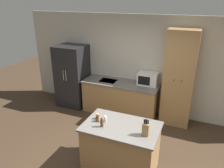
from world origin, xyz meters
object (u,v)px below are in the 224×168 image
object	(u,v)px
spice_bottle_tall_dark	(97,119)
spice_bottle_short_red	(105,119)
pantry_cabinet	(179,79)
knife_block	(146,129)
microwave	(148,79)
spice_bottle_green_herb	(102,122)
spice_bottle_amber_oil	(98,116)
refrigerator	(73,76)

from	to	relation	value
spice_bottle_tall_dark	spice_bottle_short_red	world-z (taller)	spice_bottle_short_red
pantry_cabinet	spice_bottle_tall_dark	distance (m)	2.38
pantry_cabinet	knife_block	distance (m)	2.18
microwave	spice_bottle_short_red	xyz separation A→B (m)	(-0.24, -2.10, -0.08)
spice_bottle_short_red	spice_bottle_green_herb	xyz separation A→B (m)	(0.01, -0.16, 0.03)
spice_bottle_short_red	spice_bottle_green_herb	world-z (taller)	spice_bottle_green_herb
microwave	spice_bottle_green_herb	size ratio (longest dim) A/B	2.85
spice_bottle_tall_dark	spice_bottle_green_herb	size ratio (longest dim) A/B	0.53
spice_bottle_short_red	spice_bottle_green_herb	bearing A→B (deg)	-86.09
pantry_cabinet	spice_bottle_green_herb	xyz separation A→B (m)	(-0.98, -2.21, -0.17)
knife_block	spice_bottle_amber_oil	xyz separation A→B (m)	(-0.93, 0.16, -0.06)
refrigerator	knife_block	xyz separation A→B (m)	(2.68, -2.05, 0.15)
spice_bottle_tall_dark	spice_bottle_short_red	bearing A→B (deg)	15.69
spice_bottle_green_herb	microwave	bearing A→B (deg)	84.27
refrigerator	pantry_cabinet	size ratio (longest dim) A/B	0.75
refrigerator	spice_bottle_amber_oil	distance (m)	2.57
microwave	spice_bottle_amber_oil	size ratio (longest dim) A/B	4.68
knife_block	spice_bottle_amber_oil	world-z (taller)	knife_block
pantry_cabinet	spice_bottle_green_herb	world-z (taller)	pantry_cabinet
refrigerator	pantry_cabinet	world-z (taller)	pantry_cabinet
pantry_cabinet	spice_bottle_tall_dark	bearing A→B (deg)	-118.53
spice_bottle_short_red	knife_block	bearing A→B (deg)	-8.63
spice_bottle_short_red	pantry_cabinet	bearing A→B (deg)	64.09
microwave	spice_bottle_tall_dark	world-z (taller)	microwave
spice_bottle_green_herb	spice_bottle_tall_dark	bearing A→B (deg)	140.89
spice_bottle_short_red	spice_bottle_amber_oil	xyz separation A→B (m)	(-0.17, 0.04, -0.01)
refrigerator	spice_bottle_green_herb	xyz separation A→B (m)	(1.93, -2.10, 0.12)
knife_block	spice_bottle_tall_dark	world-z (taller)	knife_block
pantry_cabinet	spice_bottle_short_red	distance (m)	2.29
spice_bottle_tall_dark	microwave	bearing A→B (deg)	79.99
pantry_cabinet	spice_bottle_amber_oil	world-z (taller)	pantry_cabinet
spice_bottle_amber_oil	microwave	bearing A→B (deg)	78.74
refrigerator	spice_bottle_green_herb	distance (m)	2.85
knife_block	spice_bottle_tall_dark	xyz separation A→B (m)	(-0.90, 0.08, -0.07)
knife_block	spice_bottle_short_red	bearing A→B (deg)	171.37
refrigerator	pantry_cabinet	xyz separation A→B (m)	(2.91, 0.11, 0.29)
spice_bottle_short_red	spice_bottle_green_herb	distance (m)	0.16
knife_block	spice_bottle_amber_oil	distance (m)	0.95
refrigerator	spice_bottle_tall_dark	xyz separation A→B (m)	(1.77, -1.98, 0.08)
microwave	knife_block	bearing A→B (deg)	-76.71
knife_block	spice_bottle_tall_dark	bearing A→B (deg)	175.16
refrigerator	spice_bottle_tall_dark	bearing A→B (deg)	-48.07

